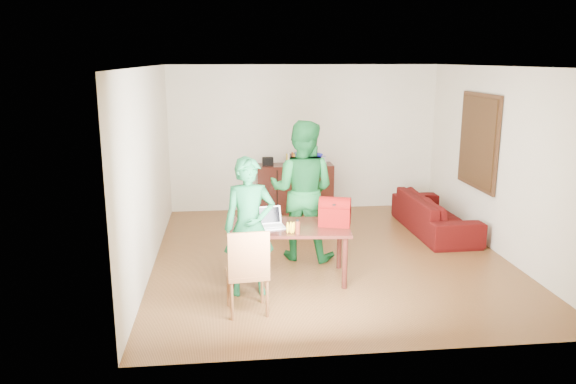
{
  "coord_description": "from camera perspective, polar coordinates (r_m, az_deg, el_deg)",
  "views": [
    {
      "loc": [
        -1.45,
        -7.6,
        2.81
      ],
      "look_at": [
        -0.66,
        -0.54,
        1.11
      ],
      "focal_mm": 35.0,
      "sensor_mm": 36.0,
      "label": 1
    }
  ],
  "objects": [
    {
      "name": "bottle",
      "position": [
        6.87,
        0.97,
        -3.54
      ],
      "size": [
        0.06,
        0.06,
        0.18
      ],
      "primitive_type": "cylinder",
      "rotation": [
        0.0,
        0.0,
        0.02
      ],
      "color": "#5A2214",
      "rests_on": "table"
    },
    {
      "name": "chair",
      "position": [
        6.42,
        -4.14,
        -9.68
      ],
      "size": [
        0.49,
        0.47,
        1.0
      ],
      "rotation": [
        0.0,
        0.0,
        0.09
      ],
      "color": "brown",
      "rests_on": "ground"
    },
    {
      "name": "red_bag",
      "position": [
        7.21,
        4.77,
        -2.29
      ],
      "size": [
        0.45,
        0.34,
        0.29
      ],
      "primitive_type": "cube",
      "rotation": [
        0.0,
        0.0,
        -0.29
      ],
      "color": "#6B0707",
      "rests_on": "table"
    },
    {
      "name": "laptop",
      "position": [
        7.12,
        -1.76,
        -3.3
      ],
      "size": [
        0.38,
        0.29,
        0.24
      ],
      "rotation": [
        0.0,
        0.0,
        0.16
      ],
      "color": "white",
      "rests_on": "table"
    },
    {
      "name": "person_near",
      "position": [
        6.73,
        -3.95,
        -3.56
      ],
      "size": [
        0.63,
        0.42,
        1.69
      ],
      "primitive_type": "imported",
      "rotation": [
        0.0,
        0.0,
        0.03
      ],
      "color": "#13592F",
      "rests_on": "ground"
    },
    {
      "name": "bananas",
      "position": [
        6.91,
        0.27,
        -3.99
      ],
      "size": [
        0.17,
        0.14,
        0.06
      ],
      "primitive_type": null,
      "rotation": [
        0.0,
        0.0,
        -0.41
      ],
      "color": "gold",
      "rests_on": "table"
    },
    {
      "name": "room",
      "position": [
        8.0,
        4.29,
        2.59
      ],
      "size": [
        5.2,
        5.7,
        2.9
      ],
      "color": "#432710",
      "rests_on": "ground"
    },
    {
      "name": "sofa",
      "position": [
        9.58,
        14.69,
        -2.18
      ],
      "size": [
        0.85,
        2.09,
        0.61
      ],
      "primitive_type": "imported",
      "rotation": [
        0.0,
        0.0,
        1.59
      ],
      "color": "#34060E",
      "rests_on": "ground"
    },
    {
      "name": "person_far",
      "position": [
        7.92,
        1.45,
        0.16
      ],
      "size": [
        1.17,
        1.05,
        1.98
      ],
      "primitive_type": "imported",
      "rotation": [
        0.0,
        0.0,
        2.77
      ],
      "color": "#145D26",
      "rests_on": "ground"
    },
    {
      "name": "table",
      "position": [
        7.24,
        0.17,
        -4.11
      ],
      "size": [
        1.6,
        1.0,
        0.71
      ],
      "rotation": [
        0.0,
        0.0,
        -0.1
      ],
      "color": "black",
      "rests_on": "ground"
    }
  ]
}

